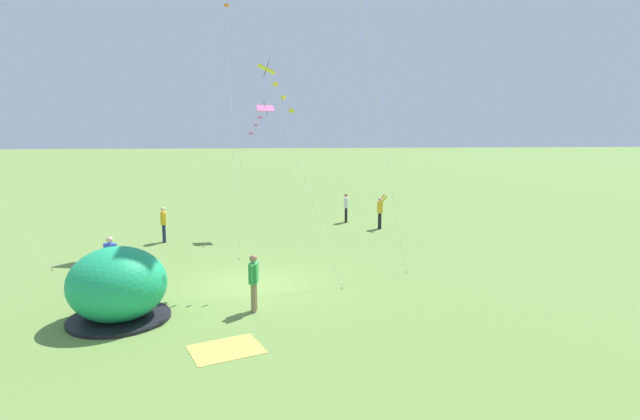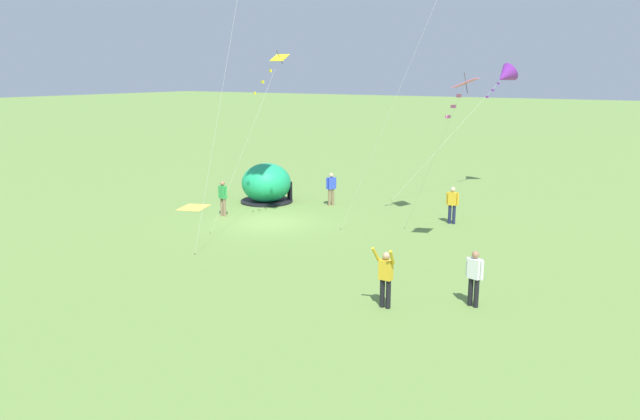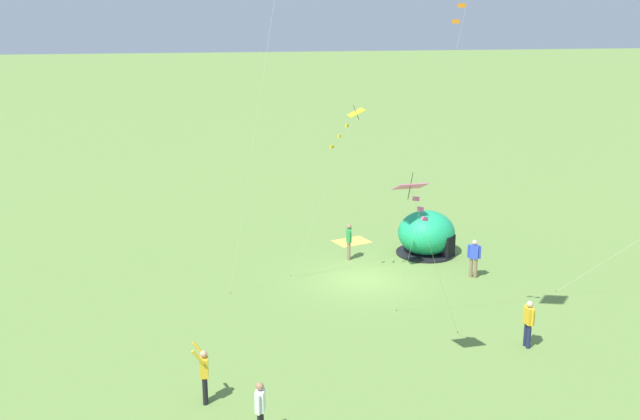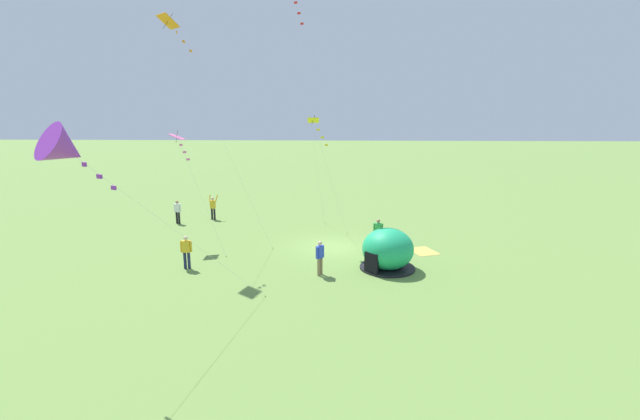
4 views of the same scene
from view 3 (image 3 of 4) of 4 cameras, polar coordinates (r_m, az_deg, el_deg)
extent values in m
plane|color=olive|center=(32.62, 3.23, -5.33)|extent=(300.00, 300.00, 0.00)
ellipsoid|color=#1EAD6B|center=(35.86, 8.11, -1.73)|extent=(2.70, 2.60, 2.10)
cylinder|color=black|center=(36.17, 8.05, -3.24)|extent=(2.81, 2.81, 0.10)
cube|color=black|center=(35.49, 9.91, -2.84)|extent=(0.64, 0.66, 1.10)
cube|color=gold|center=(37.62, 2.44, -2.42)|extent=(2.05, 1.82, 0.01)
cylinder|color=#1E2347|center=(27.29, 15.62, -9.26)|extent=(0.15, 0.15, 0.88)
cylinder|color=#1E2347|center=(27.44, 15.41, -9.10)|extent=(0.15, 0.15, 0.88)
cube|color=gold|center=(27.07, 15.63, -7.76)|extent=(0.28, 0.40, 0.60)
sphere|color=beige|center=(26.91, 15.70, -6.91)|extent=(0.22, 0.22, 0.22)
cylinder|color=gold|center=(26.88, 15.90, -7.95)|extent=(0.09, 0.09, 0.58)
cylinder|color=gold|center=(27.27, 15.37, -7.56)|extent=(0.09, 0.09, 0.58)
cylinder|color=#8C7251|center=(33.39, 11.43, -4.32)|extent=(0.15, 0.15, 0.88)
cylinder|color=#8C7251|center=(33.36, 11.77, -4.36)|extent=(0.15, 0.15, 0.88)
cube|color=blue|center=(33.13, 11.67, -3.14)|extent=(0.45, 0.40, 0.60)
sphere|color=beige|center=(33.00, 11.71, -2.43)|extent=(0.22, 0.22, 0.22)
cylinder|color=blue|center=(33.17, 11.25, -3.09)|extent=(0.09, 0.09, 0.58)
cylinder|color=blue|center=(33.09, 12.09, -3.18)|extent=(0.09, 0.09, 0.58)
cube|color=white|center=(21.06, -4.59, -14.27)|extent=(0.33, 0.43, 0.60)
sphere|color=#9E7051|center=(20.85, -4.62, -13.24)|extent=(0.22, 0.22, 0.22)
cylinder|color=white|center=(21.28, -4.47, -13.93)|extent=(0.09, 0.09, 0.58)
cylinder|color=white|center=(20.85, -4.71, -14.60)|extent=(0.09, 0.09, 0.58)
cylinder|color=black|center=(23.21, -8.75, -13.48)|extent=(0.15, 0.15, 0.88)
cylinder|color=black|center=(23.38, -8.74, -13.25)|extent=(0.15, 0.15, 0.88)
cube|color=gold|center=(22.95, -8.82, -11.75)|extent=(0.25, 0.39, 0.60)
sphere|color=tan|center=(22.75, -8.87, -10.78)|extent=(0.22, 0.22, 0.22)
cylinder|color=gold|center=(22.51, -9.28, -11.02)|extent=(0.39, 0.14, 0.50)
cylinder|color=gold|center=(22.98, -9.23, -10.43)|extent=(0.39, 0.16, 0.50)
cylinder|color=#8C7251|center=(34.86, 2.21, -3.14)|extent=(0.15, 0.15, 0.88)
cylinder|color=#8C7251|center=(35.05, 2.20, -3.04)|extent=(0.15, 0.15, 0.88)
cube|color=green|center=(34.73, 2.22, -1.93)|extent=(0.30, 0.41, 0.60)
sphere|color=#9E7051|center=(34.60, 2.23, -1.26)|extent=(0.22, 0.22, 0.22)
cylinder|color=green|center=(34.49, 2.24, -2.06)|extent=(0.09, 0.09, 0.58)
cylinder|color=green|center=(34.97, 2.21, -1.81)|extent=(0.09, 0.09, 0.58)
cylinder|color=silver|center=(25.38, 8.32, 3.21)|extent=(0.60, 5.19, 12.55)
cylinder|color=brown|center=(29.59, 5.83, -7.59)|extent=(0.03, 0.03, 0.06)
cube|color=orange|center=(23.11, 10.74, 15.06)|extent=(0.21, 0.08, 0.12)
cube|color=orange|center=(23.43, 10.30, 13.95)|extent=(0.20, 0.08, 0.12)
cylinder|color=silver|center=(24.82, 8.88, -4.39)|extent=(2.98, 3.56, 6.49)
cylinder|color=brown|center=(28.04, 10.44, -9.15)|extent=(0.03, 0.03, 0.06)
cube|color=pink|center=(21.84, 6.90, 1.80)|extent=(0.95, 0.90, 0.35)
cylinder|color=#332314|center=(21.84, 6.90, 1.83)|extent=(0.22, 0.26, 0.75)
cube|color=pink|center=(22.34, 7.32, 0.85)|extent=(0.21, 0.14, 0.12)
cube|color=pink|center=(22.77, 7.66, 0.07)|extent=(0.18, 0.19, 0.12)
cube|color=pink|center=(23.21, 7.99, -0.68)|extent=(0.19, 0.17, 0.12)
cylinder|color=brown|center=(32.76, 17.54, -5.92)|extent=(0.03, 0.03, 0.06)
cylinder|color=silver|center=(28.44, -4.79, 7.40)|extent=(2.47, 1.95, 15.22)
cylinder|color=brown|center=(31.31, -6.86, -6.29)|extent=(0.03, 0.03, 0.06)
cylinder|color=silver|center=(31.05, 0.13, 0.83)|extent=(2.42, 2.10, 7.45)
cylinder|color=brown|center=(33.01, -2.23, -5.00)|extent=(0.03, 0.03, 0.06)
cube|color=yellow|center=(29.50, 2.77, 7.42)|extent=(0.65, 0.70, 0.30)
cylinder|color=#332314|center=(29.50, 2.77, 7.43)|extent=(0.23, 0.20, 0.56)
cube|color=yellow|center=(29.78, 2.07, 6.45)|extent=(0.17, 0.19, 0.12)
cube|color=yellow|center=(30.03, 1.50, 5.64)|extent=(0.15, 0.20, 0.12)
cube|color=yellow|center=(30.29, 0.93, 4.84)|extent=(0.18, 0.18, 0.12)
camera|label=1|loc=(47.60, -1.32, 7.91)|focal=28.00mm
camera|label=2|loc=(21.13, -58.36, -5.19)|focal=35.00mm
camera|label=4|loc=(43.82, 36.86, 6.91)|focal=24.00mm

